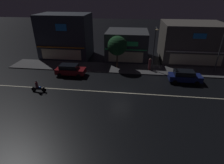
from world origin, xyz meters
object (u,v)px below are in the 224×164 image
at_px(streetlamp_mid, 222,46).
at_px(parked_car_trailing, 185,76).
at_px(parked_car_near_kerb, 70,70).
at_px(traffic_cone, 186,76).
at_px(streetlamp_west, 154,46).
at_px(motorcycle_lead, 38,87).
at_px(pedestrian_on_sidewalk, 150,65).

relative_size(streetlamp_mid, parked_car_trailing, 1.62).
xyz_separation_m(parked_car_near_kerb, traffic_cone, (16.89, 1.01, -0.59)).
xyz_separation_m(streetlamp_west, traffic_cone, (4.74, -2.09, -3.79)).
distance_m(streetlamp_west, traffic_cone, 6.42).
height_order(streetlamp_mid, traffic_cone, streetlamp_mid).
bearing_deg(traffic_cone, motorcycle_lead, -161.80).
xyz_separation_m(streetlamp_west, streetlamp_mid, (9.46, 0.20, 0.19)).
bearing_deg(motorcycle_lead, streetlamp_west, -142.42).
distance_m(streetlamp_mid, motorcycle_lead, 25.69).
height_order(parked_car_trailing, motorcycle_lead, parked_car_trailing).
xyz_separation_m(parked_car_near_kerb, parked_car_trailing, (16.24, -0.30, 0.00)).
distance_m(parked_car_trailing, motorcycle_lead, 19.23).
distance_m(streetlamp_mid, pedestrian_on_sidewalk, 10.37).
relative_size(motorcycle_lead, traffic_cone, 3.45).
bearing_deg(streetlamp_mid, parked_car_near_kerb, -171.31).
bearing_deg(pedestrian_on_sidewalk, parked_car_near_kerb, 31.34).
bearing_deg(parked_car_trailing, streetlamp_mid, -146.12).
xyz_separation_m(pedestrian_on_sidewalk, parked_car_near_kerb, (-11.75, -3.20, -0.16)).
bearing_deg(parked_car_near_kerb, parked_car_trailing, 178.94).
bearing_deg(parked_car_trailing, streetlamp_west, -39.72).
xyz_separation_m(parked_car_trailing, motorcycle_lead, (-18.57, -5.00, -0.24)).
bearing_deg(traffic_cone, streetlamp_mid, 25.87).
relative_size(streetlamp_mid, traffic_cone, 12.63).
distance_m(streetlamp_mid, parked_car_near_kerb, 22.12).
bearing_deg(pedestrian_on_sidewalk, motorcycle_lead, 47.24).
bearing_deg(parked_car_near_kerb, traffic_cone, -176.56).
bearing_deg(streetlamp_mid, motorcycle_lead, -160.22).
distance_m(motorcycle_lead, traffic_cone, 20.23).
xyz_separation_m(streetlamp_west, parked_car_trailing, (4.09, -3.40, -3.19)).
height_order(pedestrian_on_sidewalk, parked_car_near_kerb, pedestrian_on_sidewalk).
height_order(streetlamp_mid, motorcycle_lead, streetlamp_mid).
relative_size(streetlamp_west, traffic_cone, 11.98).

